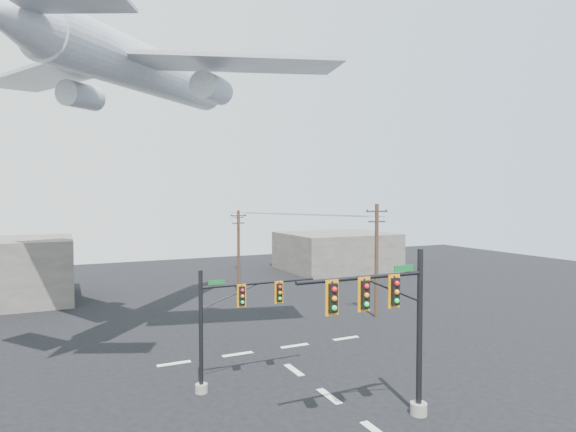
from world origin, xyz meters
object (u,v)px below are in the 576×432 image
utility_pole_a (377,258)px  utility_pole_b (238,249)px  utility_pole_c (239,241)px  airliner (147,71)px  signal_mast_near (393,326)px  signal_mast_far (228,324)px

utility_pole_a → utility_pole_b: size_ratio=1.10×
utility_pole_c → airliner: bearing=-145.3°
utility_pole_b → utility_pole_c: utility_pole_b is taller
utility_pole_a → utility_pole_c: (-2.06, 28.01, -0.88)m
signal_mast_near → signal_mast_far: signal_mast_near is taller
utility_pole_a → airliner: size_ratio=0.38×
utility_pole_a → utility_pole_c: bearing=104.8°
utility_pole_c → signal_mast_near: bearing=-125.5°
utility_pole_b → airliner: bearing=-131.6°
utility_pole_b → utility_pole_c: 14.14m
signal_mast_far → utility_pole_b: size_ratio=0.78×
signal_mast_far → airliner: airliner is taller
utility_pole_b → utility_pole_c: size_ratio=1.11×
signal_mast_near → utility_pole_a: size_ratio=0.81×
signal_mast_near → airliner: airliner is taller
signal_mast_far → utility_pole_c: utility_pole_c is taller
airliner → signal_mast_near: bearing=-116.0°
signal_mast_near → utility_pole_b: (3.53, 30.30, 0.21)m
signal_mast_near → utility_pole_a: (10.34, 15.60, 0.63)m
signal_mast_far → utility_pole_b: utility_pole_b is taller
signal_mast_near → signal_mast_far: 8.59m
signal_mast_near → utility_pole_c: (8.27, 43.61, -0.25)m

